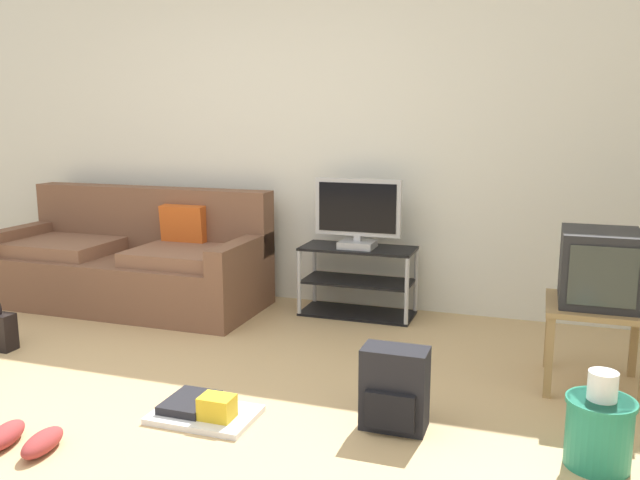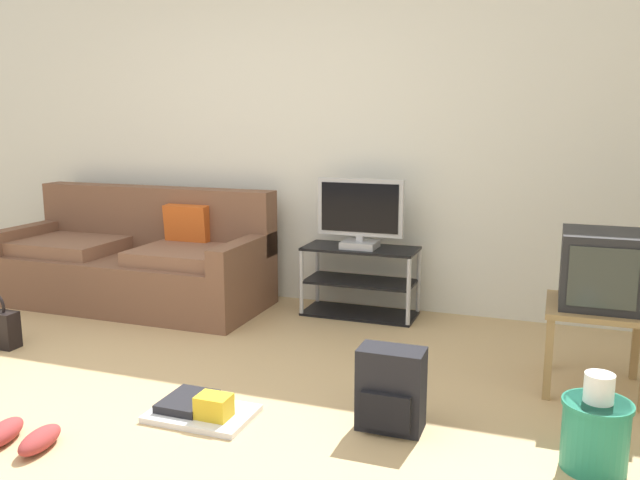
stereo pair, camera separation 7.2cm
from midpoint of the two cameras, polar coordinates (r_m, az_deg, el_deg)
name	(u,v)px [view 2 (the right image)]	position (r m, az deg, el deg)	size (l,w,h in m)	color
ground_plane	(90,429)	(3.37, -18.78, -15.34)	(9.00, 9.80, 0.02)	tan
wall_back	(288,128)	(5.17, -2.37, 9.71)	(9.00, 0.10, 2.70)	silver
couch	(137,262)	(5.29, -15.25, -1.89)	(2.07, 0.88, 0.88)	brown
tv_stand	(360,281)	(4.81, 3.96, -3.60)	(0.82, 0.37, 0.51)	black
flat_tv	(360,214)	(4.69, 3.96, 2.26)	(0.63, 0.22, 0.50)	#B2B2B7
side_table	(596,319)	(3.78, 23.45, -6.36)	(0.51, 0.51, 0.46)	#9E7A4C
crt_tv	(600,269)	(3.73, 23.75, -2.30)	(0.39, 0.44, 0.39)	#232326
backpack	(391,390)	(3.13, 6.87, -12.84)	(0.30, 0.25, 0.39)	black
cleaning_bucket	(596,430)	(3.03, 23.54, -14.92)	(0.28, 0.28, 0.42)	#238466
sneakers_pair	(22,436)	(3.29, -23.96, -15.34)	(0.36, 0.27, 0.09)	#993333
floor_tray	(201,409)	(3.33, -9.72, -14.30)	(0.50, 0.34, 0.14)	silver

